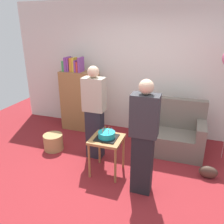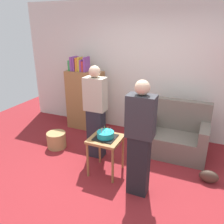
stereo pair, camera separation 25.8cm
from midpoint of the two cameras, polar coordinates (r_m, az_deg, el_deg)
ground_plane at (r=3.60m, az=2.50°, el=-17.71°), size 8.00×8.00×0.00m
wall_back at (r=4.86m, az=11.60°, el=9.99°), size 6.00×0.10×2.70m
couch at (r=4.40m, az=17.10°, el=-5.67°), size 1.10×0.70×0.96m
bookshelf at (r=5.13m, az=-5.23°, el=3.31°), size 0.80×0.36×1.60m
side_table at (r=3.59m, az=0.48°, el=-7.79°), size 0.48×0.48×0.61m
birthday_cake at (r=3.53m, az=0.49°, el=-5.73°), size 0.32×0.32×0.17m
person_blowing_candles at (r=3.92m, az=-2.17°, el=-0.18°), size 0.36×0.22×1.63m
person_holding_cake at (r=3.07m, az=9.29°, el=-6.79°), size 0.36×0.22×1.63m
wicker_basket at (r=4.57m, az=-11.97°, el=-6.80°), size 0.36×0.36×0.30m
handbag at (r=3.93m, az=24.61°, el=-14.32°), size 0.28×0.14×0.20m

